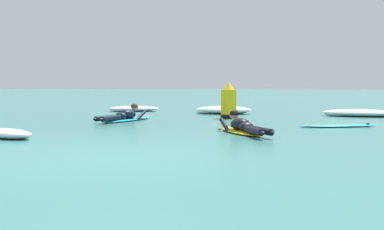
{
  "coord_description": "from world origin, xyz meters",
  "views": [
    {
      "loc": [
        2.3,
        -7.45,
        1.14
      ],
      "look_at": [
        0.5,
        5.52,
        0.28
      ],
      "focal_mm": 47.45,
      "sensor_mm": 36.0,
      "label": 1
    }
  ],
  "objects_px": {
    "surfer_near": "(243,127)",
    "drifting_surfboard": "(338,126)",
    "channel_marker_buoy": "(229,104)",
    "surfer_far": "(125,116)"
  },
  "relations": [
    {
      "from": "surfer_near",
      "to": "channel_marker_buoy",
      "type": "relative_size",
      "value": 2.11
    },
    {
      "from": "surfer_far",
      "to": "channel_marker_buoy",
      "type": "relative_size",
      "value": 2.33
    },
    {
      "from": "surfer_far",
      "to": "drifting_surfboard",
      "type": "height_order",
      "value": "surfer_far"
    },
    {
      "from": "drifting_surfboard",
      "to": "channel_marker_buoy",
      "type": "height_order",
      "value": "channel_marker_buoy"
    },
    {
      "from": "surfer_near",
      "to": "drifting_surfboard",
      "type": "relative_size",
      "value": 1.17
    },
    {
      "from": "channel_marker_buoy",
      "to": "surfer_near",
      "type": "bearing_deg",
      "value": -82.48
    },
    {
      "from": "surfer_near",
      "to": "surfer_far",
      "type": "bearing_deg",
      "value": 138.69
    },
    {
      "from": "channel_marker_buoy",
      "to": "drifting_surfboard",
      "type": "bearing_deg",
      "value": -42.15
    },
    {
      "from": "surfer_near",
      "to": "surfer_far",
      "type": "height_order",
      "value": "same"
    },
    {
      "from": "surfer_near",
      "to": "channel_marker_buoy",
      "type": "height_order",
      "value": "channel_marker_buoy"
    }
  ]
}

